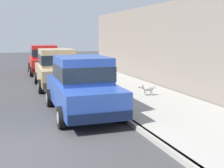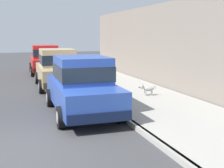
{
  "view_description": "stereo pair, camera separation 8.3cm",
  "coord_description": "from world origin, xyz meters",
  "px_view_note": "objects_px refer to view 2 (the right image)",
  "views": [
    {
      "loc": [
        -0.11,
        -6.84,
        2.61
      ],
      "look_at": [
        3.4,
        3.27,
        0.85
      ],
      "focal_mm": 48.06,
      "sensor_mm": 36.0,
      "label": 1
    },
    {
      "loc": [
        -0.03,
        -6.87,
        2.61
      ],
      "look_at": [
        3.4,
        3.27,
        0.85
      ],
      "focal_mm": 48.06,
      "sensor_mm": 36.0,
      "label": 2
    }
  ],
  "objects_px": {
    "dog_grey": "(147,89)",
    "car_blue_sedan": "(82,85)",
    "car_tan_sedan": "(57,68)",
    "fire_hydrant": "(88,77)",
    "car_red_sedan": "(45,59)"
  },
  "relations": [
    {
      "from": "car_blue_sedan",
      "to": "fire_hydrant",
      "type": "bearing_deg",
      "value": 73.81
    },
    {
      "from": "car_blue_sedan",
      "to": "dog_grey",
      "type": "xyz_separation_m",
      "value": [
        3.08,
        1.48,
        -0.55
      ]
    },
    {
      "from": "car_red_sedan",
      "to": "car_blue_sedan",
      "type": "bearing_deg",
      "value": -90.18
    },
    {
      "from": "fire_hydrant",
      "to": "car_blue_sedan",
      "type": "bearing_deg",
      "value": -106.19
    },
    {
      "from": "car_tan_sedan",
      "to": "dog_grey",
      "type": "xyz_separation_m",
      "value": [
        3.08,
        -3.92,
        -0.55
      ]
    },
    {
      "from": "dog_grey",
      "to": "fire_hydrant",
      "type": "height_order",
      "value": "fire_hydrant"
    },
    {
      "from": "car_blue_sedan",
      "to": "dog_grey",
      "type": "bearing_deg",
      "value": 25.67
    },
    {
      "from": "fire_hydrant",
      "to": "car_red_sedan",
      "type": "bearing_deg",
      "value": 103.81
    },
    {
      "from": "dog_grey",
      "to": "car_blue_sedan",
      "type": "bearing_deg",
      "value": -154.33
    },
    {
      "from": "car_red_sedan",
      "to": "car_tan_sedan",
      "type": "bearing_deg",
      "value": -90.36
    },
    {
      "from": "car_red_sedan",
      "to": "dog_grey",
      "type": "relative_size",
      "value": 6.2
    },
    {
      "from": "dog_grey",
      "to": "fire_hydrant",
      "type": "distance_m",
      "value": 4.04
    },
    {
      "from": "car_tan_sedan",
      "to": "dog_grey",
      "type": "bearing_deg",
      "value": -51.81
    },
    {
      "from": "car_blue_sedan",
      "to": "car_tan_sedan",
      "type": "xyz_separation_m",
      "value": [
        -0.0,
        5.4,
        0.0
      ]
    },
    {
      "from": "car_red_sedan",
      "to": "fire_hydrant",
      "type": "xyz_separation_m",
      "value": [
        1.47,
        -5.99,
        -0.51
      ]
    }
  ]
}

